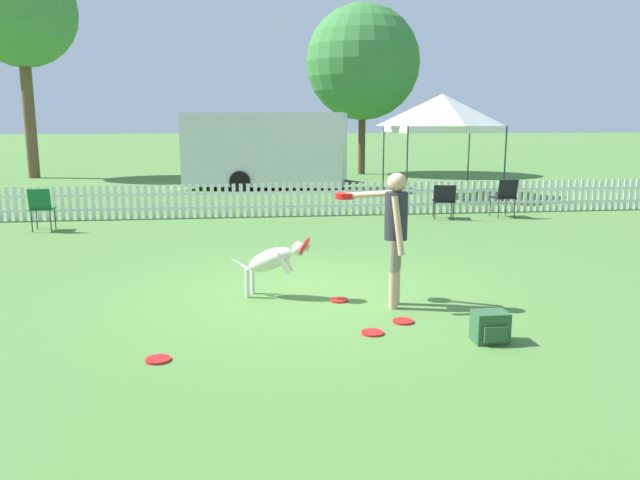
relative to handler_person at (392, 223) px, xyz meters
The scene contains 16 objects.
ground_plane 1.52m from the handler_person, 140.49° to the left, with size 240.00×240.00×0.00m, color #4C7A38.
handler_person is the anchor object (origin of this frame).
leaping_dog 1.62m from the handler_person, 158.16° to the left, with size 1.09×0.57×0.81m.
frisbee_near_handler 1.23m from the handler_person, 154.65° to the left, with size 0.24×0.24×0.02m.
frisbee_near_dog 1.50m from the handler_person, 114.08° to the right, with size 0.24×0.24×0.02m.
frisbee_midfield 3.21m from the handler_person, 150.63° to the right, with size 0.24×0.24×0.02m.
frisbee_far_scatter 1.22m from the handler_person, 91.62° to the right, with size 0.24×0.24×0.02m.
backpack_on_grass 1.80m from the handler_person, 63.20° to the right, with size 0.35×0.30×0.32m.
picket_fence 7.75m from the handler_person, 96.33° to the left, with size 20.53×0.04×0.80m.
folding_chair_blue_left 7.33m from the handler_person, 66.46° to the left, with size 0.61×0.62×0.82m.
folding_chair_center 8.11m from the handler_person, 56.71° to the left, with size 0.53×0.55×0.92m.
folding_chair_green_right 8.58m from the handler_person, 133.73° to the left, with size 0.45×0.48×0.90m.
canopy_tent_main 11.88m from the handler_person, 69.00° to the left, with size 2.89×2.89×3.07m.
equipment_trailer 14.07m from the handler_person, 93.61° to the left, with size 6.22×3.35×2.55m.
tree_left_grove 20.37m from the handler_person, 79.83° to the left, with size 4.85×4.85×7.18m.
tree_right_grove 22.69m from the handler_person, 117.37° to the left, with size 4.28×4.28×8.65m.
Camera 1 is at (-0.99, -8.00, 2.25)m, focal length 35.00 mm.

